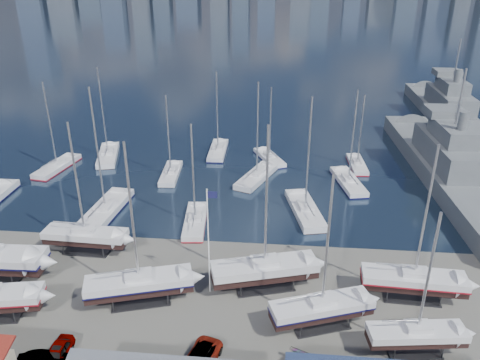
# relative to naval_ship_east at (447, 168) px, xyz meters

# --- Properties ---
(ground) EXTENTS (1400.00, 1400.00, 0.00)m
(ground) POSITION_rel_naval_ship_east_xyz_m (-33.34, -31.02, -1.67)
(ground) COLOR #605E59
(ground) RESTS_ON ground
(water) EXTENTS (1400.00, 600.00, 0.40)m
(water) POSITION_rel_naval_ship_east_xyz_m (-33.34, 278.98, -1.82)
(water) COLOR #1B293F
(water) RESTS_ON ground
(sailboat_cradle_2) EXTENTS (9.37, 2.98, 15.20)m
(sailboat_cradle_2) POSITION_rel_naval_ship_east_xyz_m (-46.33, -24.41, 0.37)
(sailboat_cradle_2) COLOR #2D2D33
(sailboat_cradle_2) RESTS_ON ground
(sailboat_cradle_3) EXTENTS (10.47, 5.65, 16.28)m
(sailboat_cradle_3) POSITION_rel_naval_ship_east_xyz_m (-37.84, -32.40, 0.42)
(sailboat_cradle_3) COLOR #2D2D33
(sailboat_cradle_3) RESTS_ON ground
(sailboat_cradle_4) EXTENTS (10.87, 5.75, 17.01)m
(sailboat_cradle_4) POSITION_rel_naval_ship_east_xyz_m (-26.16, -29.06, 0.46)
(sailboat_cradle_4) COLOR #2D2D33
(sailboat_cradle_4) RESTS_ON ground
(sailboat_cradle_5) EXTENTS (9.53, 5.52, 14.95)m
(sailboat_cradle_5) POSITION_rel_naval_ship_east_xyz_m (-20.92, -34.19, 0.35)
(sailboat_cradle_5) COLOR #2D2D33
(sailboat_cradle_5) RESTS_ON ground
(sailboat_cradle_6) EXTENTS (9.91, 3.27, 15.81)m
(sailboat_cradle_6) POSITION_rel_naval_ship_east_xyz_m (-11.93, -29.43, 0.40)
(sailboat_cradle_6) COLOR #2D2D33
(sailboat_cradle_6) RESTS_ON ground
(sailboat_cradle_7) EXTENTS (8.19, 3.23, 13.23)m
(sailboat_cradle_7) POSITION_rel_naval_ship_east_xyz_m (-13.39, -36.68, 0.27)
(sailboat_cradle_7) COLOR #2D2D33
(sailboat_cradle_7) RESTS_ON ground
(sailboat_moored_1) EXTENTS (4.28, 10.09, 14.61)m
(sailboat_moored_1) POSITION_rel_naval_ship_east_xyz_m (-60.33, -1.89, -1.36)
(sailboat_moored_1) COLOR black
(sailboat_moored_1) RESTS_ON water
(sailboat_moored_2) EXTENTS (5.48, 10.90, 15.86)m
(sailboat_moored_2) POSITION_rel_naval_ship_east_xyz_m (-53.93, 3.51, -1.34)
(sailboat_moored_2) COLOR black
(sailboat_moored_2) RESTS_ON water
(sailboat_moored_3) EXTENTS (4.23, 11.93, 17.50)m
(sailboat_moored_3) POSITION_rel_naval_ship_east_xyz_m (-47.38, -15.72, -1.35)
(sailboat_moored_3) COLOR black
(sailboat_moored_3) RESTS_ON water
(sailboat_moored_4) EXTENTS (3.07, 8.95, 13.28)m
(sailboat_moored_4) POSITION_rel_naval_ship_east_xyz_m (-41.69, -2.94, -1.34)
(sailboat_moored_4) COLOR black
(sailboat_moored_4) RESTS_ON water
(sailboat_moored_5) EXTENTS (2.98, 9.85, 14.63)m
(sailboat_moored_5) POSITION_rel_naval_ship_east_xyz_m (-35.81, 7.51, -1.36)
(sailboat_moored_5) COLOR black
(sailboat_moored_5) RESTS_ON water
(sailboat_moored_6) EXTENTS (3.42, 9.36, 13.69)m
(sailboat_moored_6) POSITION_rel_naval_ship_east_xyz_m (-35.30, -17.26, -1.36)
(sailboat_moored_6) COLOR black
(sailboat_moored_6) RESTS_ON water
(sailboat_moored_7) EXTENTS (6.40, 10.63, 15.53)m
(sailboat_moored_7) POSITION_rel_naval_ship_east_xyz_m (-28.46, -2.95, -1.34)
(sailboat_moored_7) COLOR black
(sailboat_moored_7) RESTS_ON water
(sailboat_moored_8) EXTENTS (5.85, 8.79, 12.84)m
(sailboat_moored_8) POSITION_rel_naval_ship_east_xyz_m (-26.84, 5.07, -1.36)
(sailboat_moored_8) COLOR black
(sailboat_moored_8) RESTS_ON water
(sailboat_moored_9) EXTENTS (5.25, 11.14, 16.23)m
(sailboat_moored_9) POSITION_rel_naval_ship_east_xyz_m (-21.59, -13.16, -1.34)
(sailboat_moored_9) COLOR black
(sailboat_moored_9) RESTS_ON water
(sailboat_moored_10) EXTENTS (4.74, 10.29, 14.85)m
(sailboat_moored_10) POSITION_rel_naval_ship_east_xyz_m (-14.91, -3.61, -1.36)
(sailboat_moored_10) COLOR black
(sailboat_moored_10) RESTS_ON water
(sailboat_moored_11) EXTENTS (2.63, 8.27, 12.23)m
(sailboat_moored_11) POSITION_rel_naval_ship_east_xyz_m (-12.68, 3.51, -1.36)
(sailboat_moored_11) COLOR black
(sailboat_moored_11) RESTS_ON water
(naval_ship_east) EXTENTS (9.46, 48.43, 18.34)m
(naval_ship_east) POSITION_rel_naval_ship_east_xyz_m (0.00, 0.00, 0.00)
(naval_ship_east) COLOR #5A5E63
(naval_ship_east) RESTS_ON water
(naval_ship_west) EXTENTS (7.82, 46.38, 18.17)m
(naval_ship_west) POSITION_rel_naval_ship_east_xyz_m (9.44, 31.09, -0.00)
(naval_ship_west) COLOR #5A5E63
(naval_ship_west) RESTS_ON water
(car_a) EXTENTS (1.65, 4.06, 1.38)m
(car_a) POSITION_rel_naval_ship_east_xyz_m (-42.47, -40.30, -0.98)
(car_a) COLOR gray
(car_a) RESTS_ON ground
(car_c) EXTENTS (3.61, 5.32, 1.35)m
(car_c) POSITION_rel_naval_ship_east_xyz_m (-30.89, -39.80, -0.99)
(car_c) COLOR gray
(car_c) RESTS_ON ground
(flagpole) EXTENTS (1.00, 0.12, 11.24)m
(flagpole) POSITION_rel_naval_ship_east_xyz_m (-31.40, -30.25, 4.76)
(flagpole) COLOR white
(flagpole) RESTS_ON ground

